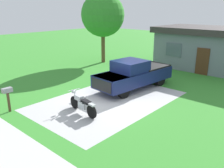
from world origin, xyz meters
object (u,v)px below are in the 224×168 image
object	(u,v)px
motorcycle	(82,104)
shade_tree	(103,15)
neighbor_house	(215,48)
mailbox	(8,93)
pickup_truck	(135,74)

from	to	relation	value
motorcycle	shade_tree	world-z (taller)	shade_tree
shade_tree	neighbor_house	bearing A→B (deg)	25.93
mailbox	neighbor_house	world-z (taller)	neighbor_house
pickup_truck	neighbor_house	bearing A→B (deg)	77.41
mailbox	neighbor_house	bearing A→B (deg)	74.56
pickup_truck	shade_tree	world-z (taller)	shade_tree
motorcycle	pickup_truck	size ratio (longest dim) A/B	0.38
motorcycle	pickup_truck	bearing A→B (deg)	94.89
pickup_truck	motorcycle	bearing A→B (deg)	-85.11
pickup_truck	neighbor_house	size ratio (longest dim) A/B	0.60
shade_tree	neighbor_house	size ratio (longest dim) A/B	0.67
pickup_truck	neighbor_house	world-z (taller)	neighbor_house
pickup_truck	mailbox	xyz separation A→B (m)	(-2.47, -7.26, 0.03)
pickup_truck	mailbox	distance (m)	7.67
motorcycle	pickup_truck	xyz separation A→B (m)	(-0.42, 4.90, 0.48)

